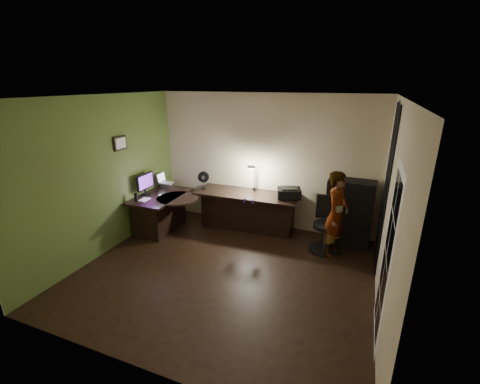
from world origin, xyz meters
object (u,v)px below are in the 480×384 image
at_px(desk_left, 162,212).
at_px(monitor, 145,187).
at_px(cabinet, 349,212).
at_px(office_chair, 326,225).
at_px(person, 337,215).
at_px(desk_right, 247,211).

distance_m(desk_left, monitor, 0.61).
bearing_deg(desk_left, cabinet, 11.86).
distance_m(office_chair, person, 0.32).
bearing_deg(desk_right, monitor, -159.62).
bearing_deg(cabinet, desk_left, -165.67).
height_order(desk_right, monitor, monitor).
bearing_deg(desk_right, desk_left, -158.76).
bearing_deg(cabinet, monitor, -165.38).
bearing_deg(cabinet, desk_right, -174.31).
relative_size(monitor, office_chair, 0.49).
relative_size(desk_left, cabinet, 1.06).
bearing_deg(cabinet, person, -105.70).
bearing_deg(monitor, person, 4.35).
relative_size(cabinet, office_chair, 1.24).
bearing_deg(monitor, cabinet, 12.29).
bearing_deg(desk_left, office_chair, 4.87).
xyz_separation_m(desk_left, person, (3.38, 0.26, 0.38)).
height_order(cabinet, person, person).
xyz_separation_m(cabinet, monitor, (-3.83, -0.91, 0.29)).
bearing_deg(person, monitor, 110.98).
height_order(cabinet, monitor, cabinet).
bearing_deg(monitor, desk_left, 15.85).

